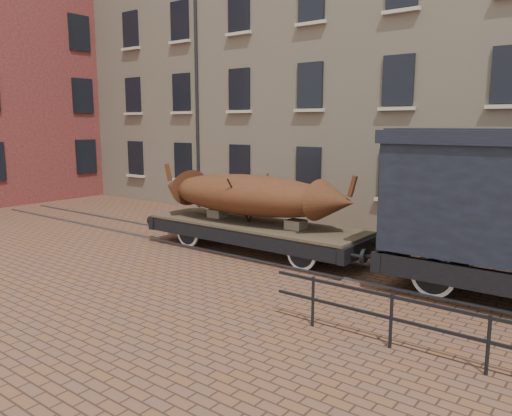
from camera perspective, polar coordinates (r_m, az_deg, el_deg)
The scene contains 5 objects.
ground at distance 14.73m, azimuth 4.08°, elevation -5.92°, with size 90.00×90.00×0.00m, color brown.
warehouse_cream at distance 22.59m, azimuth 26.01°, elevation 16.46°, with size 40.00×10.19×14.00m.
rail_track at distance 14.72m, azimuth 4.08°, elevation -5.81°, with size 30.00×1.52×0.06m.
flatcar_wagon at distance 15.32m, azimuth -0.19°, elevation -2.39°, with size 8.00×2.17×1.21m.
iron_boat at distance 15.27m, azimuth -0.82°, elevation 1.54°, with size 7.04×2.20×1.66m.
Camera 1 is at (7.78, -11.87, 3.93)m, focal length 35.00 mm.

